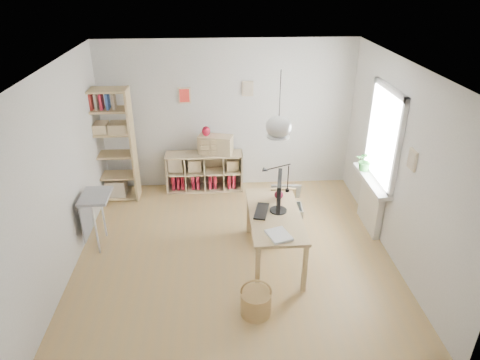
{
  "coord_description": "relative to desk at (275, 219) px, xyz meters",
  "views": [
    {
      "loc": [
        -0.23,
        -5.1,
        3.79
      ],
      "look_at": [
        0.1,
        0.3,
        1.05
      ],
      "focal_mm": 32.0,
      "sensor_mm": 36.0,
      "label": 1
    }
  ],
  "objects": [
    {
      "name": "room_shell",
      "position": [
        -0.0,
        0.0,
        1.34
      ],
      "size": [
        4.5,
        4.5,
        4.5
      ],
      "color": "white",
      "rests_on": "ground"
    },
    {
      "name": "storage_chest",
      "position": [
        0.36,
        1.06,
        -0.48
      ],
      "size": [
        0.54,
        0.6,
        0.53
      ],
      "rotation": [
        0.0,
        0.0,
        -0.07
      ],
      "color": "silver",
      "rests_on": "ground"
    },
    {
      "name": "radiator",
      "position": [
        1.64,
        0.75,
        -0.26
      ],
      "size": [
        0.1,
        0.8,
        0.8
      ],
      "primitive_type": "cube",
      "color": "white",
      "rests_on": "ground"
    },
    {
      "name": "monitor",
      "position": [
        0.06,
        0.06,
        0.38
      ],
      "size": [
        0.24,
        0.59,
        0.51
      ],
      "rotation": [
        0.0,
        0.0,
        -0.17
      ],
      "color": "black",
      "rests_on": "desk"
    },
    {
      "name": "chair",
      "position": [
        0.21,
        0.54,
        -0.22
      ],
      "size": [
        0.39,
        0.39,
        0.77
      ],
      "rotation": [
        0.0,
        0.0,
        -0.02
      ],
      "color": "gray",
      "rests_on": "ground"
    },
    {
      "name": "drawer_chest",
      "position": [
        -0.78,
        2.19,
        0.23
      ],
      "size": [
        0.65,
        0.42,
        0.34
      ],
      "primitive_type": "cube",
      "rotation": [
        0.0,
        0.0,
        -0.26
      ],
      "color": "tan",
      "rests_on": "cube_shelf"
    },
    {
      "name": "red_vase",
      "position": [
        -0.94,
        2.19,
        0.5
      ],
      "size": [
        0.15,
        0.15,
        0.18
      ],
      "primitive_type": "ellipsoid",
      "color": "maroon",
      "rests_on": "drawer_chest"
    },
    {
      "name": "side_table",
      "position": [
        -2.59,
        0.5,
        0.01
      ],
      "size": [
        0.4,
        0.55,
        0.85
      ],
      "color": "gray",
      "rests_on": "ground"
    },
    {
      "name": "cube_shelf",
      "position": [
        -1.02,
        2.23,
        -0.36
      ],
      "size": [
        1.4,
        0.38,
        0.72
      ],
      "color": "tan",
      "rests_on": "ground"
    },
    {
      "name": "tall_bookshelf",
      "position": [
        -2.59,
        1.95,
        0.43
      ],
      "size": [
        0.8,
        0.38,
        2.0
      ],
      "color": "tan",
      "rests_on": "ground"
    },
    {
      "name": "keyboard",
      "position": [
        -0.18,
        0.06,
        0.1
      ],
      "size": [
        0.26,
        0.46,
        0.02
      ],
      "primitive_type": "cube",
      "rotation": [
        0.0,
        0.0,
        -0.24
      ],
      "color": "black",
      "rests_on": "desk"
    },
    {
      "name": "potted_plant",
      "position": [
        1.57,
        1.05,
        0.37
      ],
      "size": [
        0.37,
        0.34,
        0.33
      ],
      "primitive_type": "imported",
      "rotation": [
        0.0,
        0.0,
        -0.38
      ],
      "color": "#246026",
      "rests_on": "windowsill"
    },
    {
      "name": "ground",
      "position": [
        -0.55,
        0.15,
        -0.66
      ],
      "size": [
        4.5,
        4.5,
        0.0
      ],
      "primitive_type": "plane",
      "color": "#A68653",
      "rests_on": "ground"
    },
    {
      "name": "yarn_ball",
      "position": [
        0.11,
        0.41,
        0.16
      ],
      "size": [
        0.13,
        0.13,
        0.13
      ],
      "primitive_type": "sphere",
      "color": "#550B1A",
      "rests_on": "desk"
    },
    {
      "name": "task_lamp",
      "position": [
        0.06,
        0.56,
        0.4
      ],
      "size": [
        0.43,
        0.16,
        0.45
      ],
      "color": "black",
      "rests_on": "desk"
    },
    {
      "name": "desk",
      "position": [
        0.0,
        0.0,
        0.0
      ],
      "size": [
        0.7,
        1.5,
        0.75
      ],
      "color": "tan",
      "rests_on": "ground"
    },
    {
      "name": "paper_tray",
      "position": [
        -0.03,
        -0.54,
        0.11
      ],
      "size": [
        0.34,
        0.38,
        0.03
      ],
      "primitive_type": "cube",
      "rotation": [
        0.0,
        0.0,
        0.33
      ],
      "color": "white",
      "rests_on": "desk"
    },
    {
      "name": "windowsill",
      "position": [
        1.59,
        0.75,
        0.17
      ],
      "size": [
        0.22,
        1.2,
        0.06
      ],
      "primitive_type": "cube",
      "color": "white",
      "rests_on": "radiator"
    },
    {
      "name": "window_unit",
      "position": [
        1.68,
        0.75,
        0.89
      ],
      "size": [
        0.07,
        1.16,
        1.46
      ],
      "color": "white",
      "rests_on": "ground"
    },
    {
      "name": "wicker_basket",
      "position": [
        -0.35,
        -1.06,
        -0.49
      ],
      "size": [
        0.37,
        0.37,
        0.51
      ],
      "rotation": [
        0.0,
        0.0,
        -0.1
      ],
      "color": "#A8844C",
      "rests_on": "ground"
    }
  ]
}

